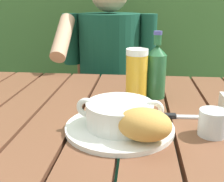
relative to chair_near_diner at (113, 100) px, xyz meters
name	(u,v)px	position (x,y,z in m)	size (l,w,h in m)	color
dining_table	(103,142)	(0.06, -0.86, 0.18)	(1.15, 0.84, 0.76)	brown
chair_near_diner	(113,100)	(0.00, 0.00, 0.00)	(0.50, 0.47, 0.97)	brown
person_eating	(108,71)	(0.00, -0.20, 0.24)	(0.48, 0.47, 1.21)	#154633
serving_plate	(120,127)	(0.11, -0.99, 0.29)	(0.28, 0.28, 0.01)	white
soup_bowl	(120,113)	(0.11, -0.99, 0.33)	(0.22, 0.17, 0.07)	white
bread_roll	(144,124)	(0.17, -1.06, 0.33)	(0.14, 0.11, 0.07)	gold
beer_glass	(137,75)	(0.15, -0.76, 0.37)	(0.07, 0.07, 0.17)	gold
beer_bottle	(156,70)	(0.21, -0.72, 0.37)	(0.07, 0.07, 0.22)	#276035
water_glass_small	(213,123)	(0.34, -0.99, 0.31)	(0.07, 0.07, 0.06)	silver
table_knife	(175,116)	(0.26, -0.90, 0.29)	(0.17, 0.03, 0.01)	silver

